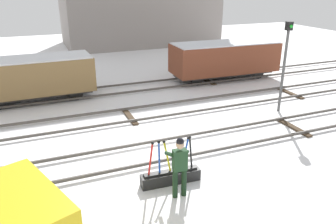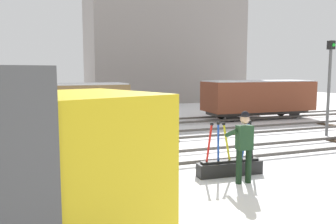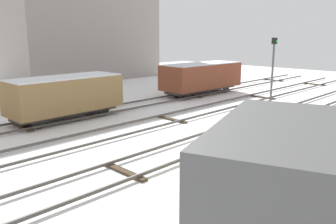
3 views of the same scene
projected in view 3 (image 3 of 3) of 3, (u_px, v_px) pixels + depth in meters
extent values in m
plane|color=white|center=(232.00, 134.00, 14.70)|extent=(60.00, 60.00, 0.00)
cube|color=#4C4742|center=(247.00, 135.00, 14.18)|extent=(44.00, 0.07, 0.10)
cube|color=#4C4742|center=(219.00, 128.00, 15.17)|extent=(44.00, 0.07, 0.10)
cube|color=#423323|center=(124.00, 171.00, 10.62)|extent=(0.24, 1.94, 0.08)
cube|color=#423323|center=(293.00, 112.00, 18.77)|extent=(0.24, 1.94, 0.08)
cube|color=#4C4742|center=(182.00, 120.00, 16.66)|extent=(44.00, 0.07, 0.10)
cube|color=#4C4742|center=(162.00, 115.00, 17.64)|extent=(44.00, 0.07, 0.10)
cube|color=#423323|center=(172.00, 119.00, 17.17)|extent=(0.24, 1.94, 0.08)
cube|color=#423323|center=(262.00, 97.00, 23.28)|extent=(0.24, 1.94, 0.08)
cube|color=#423323|center=(314.00, 84.00, 29.39)|extent=(0.24, 1.94, 0.08)
cube|color=#4C4742|center=(132.00, 108.00, 19.26)|extent=(44.00, 0.07, 0.10)
cube|color=#4C4742|center=(117.00, 105.00, 20.25)|extent=(44.00, 0.07, 0.10)
cube|color=#423323|center=(23.00, 127.00, 15.70)|extent=(0.24, 1.94, 0.08)
cube|color=#423323|center=(191.00, 96.00, 23.85)|extent=(0.24, 1.94, 0.08)
cube|color=#423323|center=(273.00, 80.00, 31.99)|extent=(0.24, 1.94, 0.08)
cube|color=black|center=(268.00, 141.00, 13.21)|extent=(1.82, 0.46, 0.36)
cube|color=black|center=(268.00, 136.00, 13.16)|extent=(1.63, 0.29, 0.06)
cylinder|color=red|center=(260.00, 126.00, 12.66)|extent=(0.19, 0.07, 1.05)
sphere|color=black|center=(262.00, 112.00, 12.59)|extent=(0.09, 0.09, 0.09)
cylinder|color=#1E47B7|center=(264.00, 125.00, 12.83)|extent=(0.08, 0.06, 1.05)
sphere|color=black|center=(265.00, 111.00, 12.70)|extent=(0.09, 0.09, 0.09)
cylinder|color=yellow|center=(268.00, 124.00, 12.99)|extent=(0.26, 0.07, 1.04)
sphere|color=black|center=(267.00, 111.00, 12.81)|extent=(0.09, 0.09, 0.09)
cylinder|color=#1E47B7|center=(275.00, 122.00, 13.34)|extent=(0.26, 0.07, 1.04)
sphere|color=black|center=(278.00, 108.00, 13.29)|extent=(0.09, 0.09, 0.09)
cylinder|color=black|center=(278.00, 121.00, 13.47)|extent=(0.15, 0.06, 1.05)
sphere|color=black|center=(278.00, 108.00, 13.32)|extent=(0.09, 0.09, 0.09)
cylinder|color=black|center=(284.00, 140.00, 12.57)|extent=(0.15, 0.15, 0.84)
cylinder|color=black|center=(287.00, 138.00, 12.74)|extent=(0.15, 0.15, 0.84)
cube|color=#1E3D23|center=(287.00, 120.00, 12.50)|extent=(0.39, 0.26, 0.60)
sphere|color=tan|center=(288.00, 108.00, 12.40)|extent=(0.23, 0.23, 0.23)
sphere|color=black|center=(288.00, 105.00, 12.38)|extent=(0.21, 0.21, 0.21)
cylinder|color=#1E3D23|center=(277.00, 117.00, 12.53)|extent=(0.14, 0.57, 0.31)
cylinder|color=#1E3D23|center=(284.00, 115.00, 12.80)|extent=(0.14, 0.56, 0.34)
cube|color=gold|center=(298.00, 153.00, 7.97)|extent=(2.51, 2.63, 1.90)
cube|color=black|center=(301.00, 129.00, 8.70)|extent=(0.65, 1.69, 0.76)
cube|color=#4C4C4C|center=(286.00, 192.00, 5.58)|extent=(4.30, 3.37, 2.26)
cylinder|color=black|center=(242.00, 196.00, 8.10)|extent=(0.93, 0.55, 0.90)
cylinder|color=#4C4C4C|center=(272.00, 76.00, 20.09)|extent=(0.12, 0.12, 3.66)
cube|color=black|center=(275.00, 41.00, 19.65)|extent=(0.24, 0.24, 0.36)
sphere|color=green|center=(277.00, 41.00, 19.56)|extent=(0.14, 0.14, 0.14)
cube|color=gray|center=(82.00, 11.00, 32.22)|extent=(13.71, 6.83, 12.77)
cube|color=#2D2B28|center=(201.00, 89.00, 24.56)|extent=(6.07, 1.55, 0.20)
cube|color=brown|center=(202.00, 76.00, 24.35)|extent=(6.42, 2.47, 1.66)
cube|color=silver|center=(202.00, 64.00, 24.16)|extent=(6.29, 2.38, 0.06)
cylinder|color=black|center=(188.00, 94.00, 22.74)|extent=(0.70, 0.12, 0.70)
cylinder|color=black|center=(175.00, 92.00, 23.62)|extent=(0.70, 0.12, 0.70)
cylinder|color=black|center=(226.00, 87.00, 25.51)|extent=(0.70, 0.12, 0.70)
cylinder|color=black|center=(213.00, 86.00, 26.40)|extent=(0.70, 0.12, 0.70)
cube|color=#2D2B28|center=(67.00, 112.00, 17.16)|extent=(5.29, 1.44, 0.20)
cube|color=olive|center=(65.00, 94.00, 16.96)|extent=(5.58, 2.32, 1.62)
cube|color=white|center=(64.00, 77.00, 16.78)|extent=(5.47, 2.23, 0.06)
cylinder|color=black|center=(38.00, 121.00, 15.50)|extent=(0.70, 0.12, 0.70)
cylinder|color=black|center=(26.00, 117.00, 16.29)|extent=(0.70, 0.12, 0.70)
cylinder|color=black|center=(103.00, 109.00, 18.05)|extent=(0.70, 0.12, 0.70)
cylinder|color=black|center=(90.00, 106.00, 18.85)|extent=(0.70, 0.12, 0.70)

